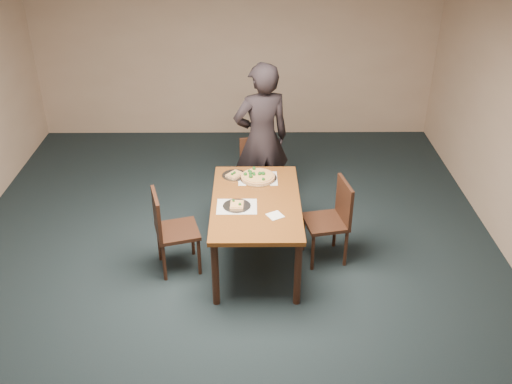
{
  "coord_description": "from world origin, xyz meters",
  "views": [
    {
      "loc": [
        0.25,
        -4.37,
        3.71
      ],
      "look_at": [
        0.29,
        0.6,
        0.85
      ],
      "focal_mm": 40.0,
      "sensor_mm": 36.0,
      "label": 1
    }
  ],
  "objects_px": {
    "diner": "(262,139)",
    "slice_plate_near": "(237,205)",
    "dining_table": "(256,208)",
    "chair_far": "(259,171)",
    "chair_left": "(169,227)",
    "slice_plate_far": "(235,175)",
    "pizza_pan": "(258,177)",
    "chair_right": "(333,216)"
  },
  "relations": [
    {
      "from": "slice_plate_near",
      "to": "slice_plate_far",
      "type": "relative_size",
      "value": 1.0
    },
    {
      "from": "chair_left",
      "to": "diner",
      "type": "distance_m",
      "value": 1.62
    },
    {
      "from": "pizza_pan",
      "to": "slice_plate_near",
      "type": "xyz_separation_m",
      "value": [
        -0.21,
        -0.59,
        -0.01
      ]
    },
    {
      "from": "dining_table",
      "to": "diner",
      "type": "distance_m",
      "value": 1.15
    },
    {
      "from": "dining_table",
      "to": "pizza_pan",
      "type": "height_order",
      "value": "pizza_pan"
    },
    {
      "from": "slice_plate_near",
      "to": "pizza_pan",
      "type": "bearing_deg",
      "value": 70.06
    },
    {
      "from": "chair_far",
      "to": "chair_right",
      "type": "height_order",
      "value": "same"
    },
    {
      "from": "chair_right",
      "to": "pizza_pan",
      "type": "xyz_separation_m",
      "value": [
        -0.79,
        0.4,
        0.26
      ]
    },
    {
      "from": "pizza_pan",
      "to": "slice_plate_far",
      "type": "height_order",
      "value": "pizza_pan"
    },
    {
      "from": "dining_table",
      "to": "chair_left",
      "type": "relative_size",
      "value": 1.65
    },
    {
      "from": "dining_table",
      "to": "chair_left",
      "type": "xyz_separation_m",
      "value": [
        -0.88,
        -0.13,
        -0.14
      ]
    },
    {
      "from": "chair_far",
      "to": "chair_right",
      "type": "bearing_deg",
      "value": -62.07
    },
    {
      "from": "chair_left",
      "to": "diner",
      "type": "height_order",
      "value": "diner"
    },
    {
      "from": "dining_table",
      "to": "diner",
      "type": "relative_size",
      "value": 0.81
    },
    {
      "from": "chair_right",
      "to": "slice_plate_near",
      "type": "relative_size",
      "value": 3.25
    },
    {
      "from": "chair_right",
      "to": "slice_plate_far",
      "type": "bearing_deg",
      "value": -125.31
    },
    {
      "from": "chair_left",
      "to": "chair_right",
      "type": "distance_m",
      "value": 1.7
    },
    {
      "from": "dining_table",
      "to": "chair_left",
      "type": "height_order",
      "value": "chair_left"
    },
    {
      "from": "pizza_pan",
      "to": "slice_plate_near",
      "type": "height_order",
      "value": "pizza_pan"
    },
    {
      "from": "chair_right",
      "to": "slice_plate_near",
      "type": "distance_m",
      "value": 1.05
    },
    {
      "from": "chair_left",
      "to": "slice_plate_near",
      "type": "relative_size",
      "value": 3.25
    },
    {
      "from": "chair_left",
      "to": "diner",
      "type": "relative_size",
      "value": 0.49
    },
    {
      "from": "diner",
      "to": "slice_plate_far",
      "type": "relative_size",
      "value": 6.6
    },
    {
      "from": "chair_right",
      "to": "slice_plate_far",
      "type": "height_order",
      "value": "chair_right"
    },
    {
      "from": "chair_far",
      "to": "chair_left",
      "type": "xyz_separation_m",
      "value": [
        -0.92,
        -1.21,
        0.0
      ]
    },
    {
      "from": "diner",
      "to": "slice_plate_near",
      "type": "xyz_separation_m",
      "value": [
        -0.27,
        -1.23,
        -0.16
      ]
    },
    {
      "from": "dining_table",
      "to": "slice_plate_near",
      "type": "relative_size",
      "value": 5.36
    },
    {
      "from": "diner",
      "to": "slice_plate_near",
      "type": "relative_size",
      "value": 6.6
    },
    {
      "from": "chair_right",
      "to": "slice_plate_far",
      "type": "relative_size",
      "value": 3.25
    },
    {
      "from": "pizza_pan",
      "to": "slice_plate_near",
      "type": "relative_size",
      "value": 1.46
    },
    {
      "from": "chair_right",
      "to": "slice_plate_far",
      "type": "xyz_separation_m",
      "value": [
        -1.04,
        0.46,
        0.25
      ]
    },
    {
      "from": "diner",
      "to": "slice_plate_near",
      "type": "bearing_deg",
      "value": 60.52
    },
    {
      "from": "chair_left",
      "to": "dining_table",
      "type": "bearing_deg",
      "value": -97.72
    },
    {
      "from": "dining_table",
      "to": "slice_plate_far",
      "type": "distance_m",
      "value": 0.59
    },
    {
      "from": "dining_table",
      "to": "chair_left",
      "type": "distance_m",
      "value": 0.9
    },
    {
      "from": "chair_right",
      "to": "diner",
      "type": "bearing_deg",
      "value": -156.22
    },
    {
      "from": "diner",
      "to": "slice_plate_far",
      "type": "distance_m",
      "value": 0.68
    },
    {
      "from": "pizza_pan",
      "to": "diner",
      "type": "bearing_deg",
      "value": 85.37
    },
    {
      "from": "chair_far",
      "to": "diner",
      "type": "xyz_separation_m",
      "value": [
        0.03,
        0.03,
        0.41
      ]
    },
    {
      "from": "diner",
      "to": "pizza_pan",
      "type": "xyz_separation_m",
      "value": [
        -0.05,
        -0.65,
        -0.15
      ]
    },
    {
      "from": "chair_far",
      "to": "slice_plate_near",
      "type": "relative_size",
      "value": 3.25
    },
    {
      "from": "chair_left",
      "to": "slice_plate_near",
      "type": "distance_m",
      "value": 0.73
    }
  ]
}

